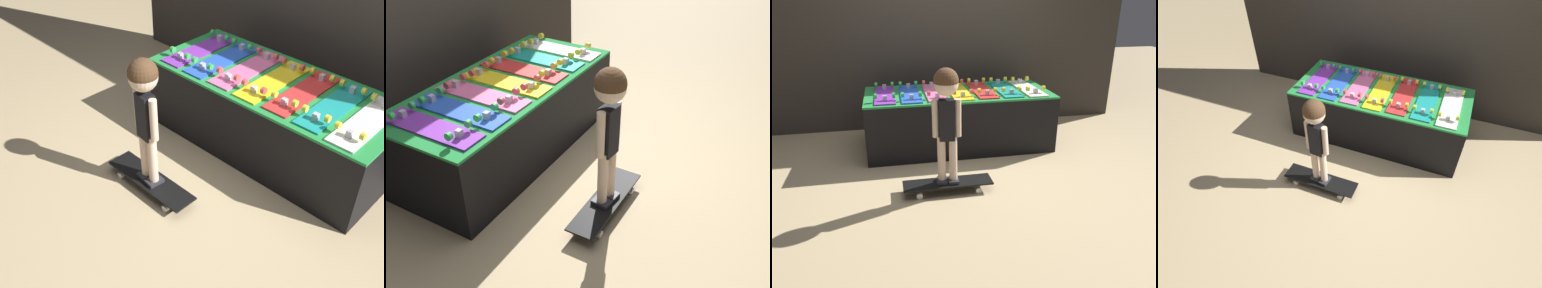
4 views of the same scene
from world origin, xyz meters
The scene contains 11 objects.
ground_plane centered at (0.00, 0.00, 0.00)m, with size 16.00×16.00×0.00m, color tan.
display_rack centered at (0.00, 0.63, 0.31)m, with size 2.02×0.89×0.63m.
skateboard_purple_on_rack centered at (-0.79, 0.62, 0.64)m, with size 0.21×0.76×0.09m.
skateboard_blue_on_rack centered at (-0.53, 0.61, 0.64)m, with size 0.21×0.76×0.09m.
skateboard_pink_on_rack centered at (-0.26, 0.63, 0.64)m, with size 0.21×0.76×0.09m.
skateboard_yellow_on_rack centered at (0.00, 0.62, 0.64)m, with size 0.21×0.76×0.09m.
skateboard_red_on_rack centered at (0.26, 0.63, 0.64)m, with size 0.21×0.76×0.09m.
skateboard_teal_on_rack centered at (0.53, 0.62, 0.64)m, with size 0.21×0.76×0.09m.
skateboard_white_on_rack centered at (0.79, 0.60, 0.64)m, with size 0.21×0.76×0.09m.
skateboard_on_floor centered at (-0.30, -0.44, 0.08)m, with size 0.79×0.21×0.09m.
child centered at (-0.30, -0.44, 0.79)m, with size 0.24×0.20×1.01m.
Camera 1 is at (1.72, -2.03, 2.37)m, focal length 42.00 mm.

